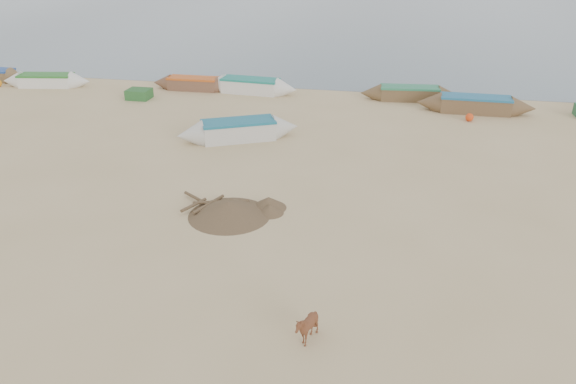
{
  "coord_description": "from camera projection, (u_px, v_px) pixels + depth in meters",
  "views": [
    {
      "loc": [
        3.55,
        -14.03,
        9.66
      ],
      "look_at": [
        0.0,
        4.0,
        1.0
      ],
      "focal_mm": 35.0,
      "sensor_mm": 36.0,
      "label": 1
    }
  ],
  "objects": [
    {
      "name": "debris_pile",
      "position": [
        229.0,
        209.0,
        20.69
      ],
      "size": [
        3.51,
        3.51,
        0.56
      ],
      "primitive_type": "cone",
      "rotation": [
        0.0,
        0.0,
        0.16
      ],
      "color": "brown",
      "rests_on": "ground"
    },
    {
      "name": "beach_clutter",
      "position": [
        416.0,
        102.0,
        33.31
      ],
      "size": [
        46.48,
        4.33,
        0.64
      ],
      "color": "#295C2B",
      "rests_on": "ground"
    },
    {
      "name": "near_canoe",
      "position": [
        239.0,
        130.0,
        28.07
      ],
      "size": [
        6.13,
        3.95,
        1.0
      ],
      "primitive_type": null,
      "rotation": [
        0.0,
        0.0,
        0.45
      ],
      "color": "beige",
      "rests_on": "ground"
    },
    {
      "name": "waterline_canoes",
      "position": [
        330.0,
        92.0,
        34.92
      ],
      "size": [
        53.97,
        4.28,
        0.96
      ],
      "color": "brown",
      "rests_on": "ground"
    },
    {
      "name": "ground",
      "position": [
        263.0,
        276.0,
        17.19
      ],
      "size": [
        140.0,
        140.0,
        0.0
      ],
      "primitive_type": "plane",
      "color": "tan",
      "rests_on": "ground"
    },
    {
      "name": "calf_front",
      "position": [
        307.0,
        327.0,
        14.25
      ],
      "size": [
        1.11,
        1.07,
        0.94
      ],
      "primitive_type": "imported",
      "rotation": [
        0.0,
        0.0,
        -1.08
      ],
      "color": "brown",
      "rests_on": "ground"
    }
  ]
}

